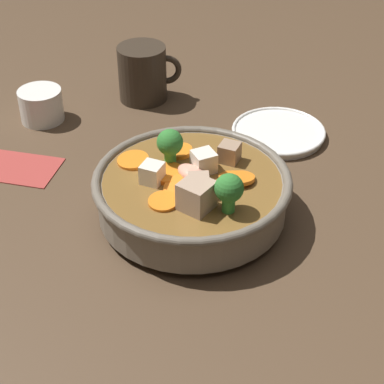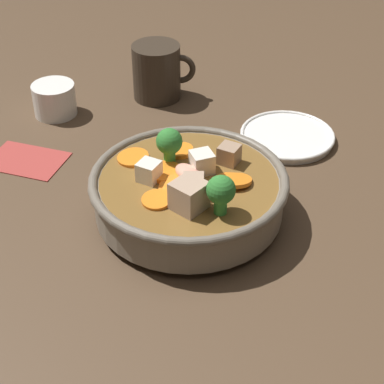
% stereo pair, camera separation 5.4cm
% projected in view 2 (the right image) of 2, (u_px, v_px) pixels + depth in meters
% --- Properties ---
extents(ground_plane, '(3.00, 3.00, 0.00)m').
position_uv_depth(ground_plane, '(192.00, 216.00, 0.83)').
color(ground_plane, '#4C3826').
extents(stirfry_bowl, '(0.25, 0.25, 0.11)m').
position_uv_depth(stirfry_bowl, '(192.00, 191.00, 0.81)').
color(stirfry_bowl, slate).
rests_on(stirfry_bowl, ground_plane).
extents(side_saucer, '(0.14, 0.14, 0.01)m').
position_uv_depth(side_saucer, '(290.00, 136.00, 0.98)').
color(side_saucer, white).
rests_on(side_saucer, ground_plane).
extents(tea_cup, '(0.07, 0.07, 0.05)m').
position_uv_depth(tea_cup, '(57.00, 99.00, 1.03)').
color(tea_cup, white).
rests_on(tea_cup, ground_plane).
extents(dark_mug, '(0.11, 0.08, 0.09)m').
position_uv_depth(dark_mug, '(160.00, 72.00, 1.07)').
color(dark_mug, '#33281E').
rests_on(dark_mug, ground_plane).
extents(napkin, '(0.13, 0.11, 0.00)m').
position_uv_depth(napkin, '(29.00, 160.00, 0.93)').
color(napkin, '#A33833').
rests_on(napkin, ground_plane).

